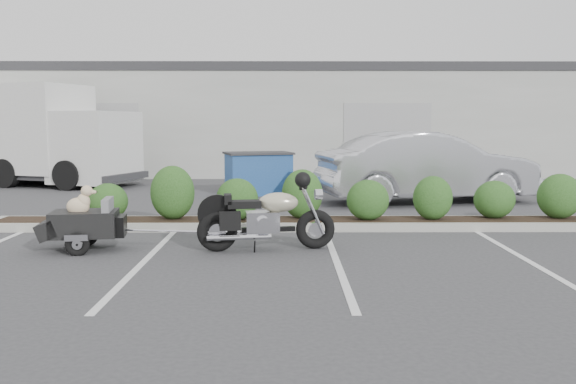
{
  "coord_description": "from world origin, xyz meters",
  "views": [
    {
      "loc": [
        0.47,
        -8.95,
        1.94
      ],
      "look_at": [
        0.53,
        1.45,
        0.75
      ],
      "focal_mm": 38.0,
      "sensor_mm": 36.0,
      "label": 1
    }
  ],
  "objects_px": {
    "pet_trailer": "(84,223)",
    "sedan": "(427,167)",
    "motorcycle": "(267,219)",
    "dumpster": "(258,173)",
    "delivery_truck": "(34,137)"
  },
  "relations": [
    {
      "from": "motorcycle",
      "to": "sedan",
      "type": "relative_size",
      "value": 0.41
    },
    {
      "from": "pet_trailer",
      "to": "dumpster",
      "type": "relative_size",
      "value": 0.85
    },
    {
      "from": "motorcycle",
      "to": "sedan",
      "type": "bearing_deg",
      "value": 48.2
    },
    {
      "from": "dumpster",
      "to": "delivery_truck",
      "type": "height_order",
      "value": "delivery_truck"
    },
    {
      "from": "motorcycle",
      "to": "dumpster",
      "type": "distance_m",
      "value": 7.34
    },
    {
      "from": "dumpster",
      "to": "pet_trailer",
      "type": "bearing_deg",
      "value": -124.47
    },
    {
      "from": "delivery_truck",
      "to": "sedan",
      "type": "bearing_deg",
      "value": -2.0
    },
    {
      "from": "pet_trailer",
      "to": "delivery_truck",
      "type": "xyz_separation_m",
      "value": [
        -4.76,
        9.93,
        1.06
      ]
    },
    {
      "from": "pet_trailer",
      "to": "sedan",
      "type": "bearing_deg",
      "value": 32.45
    },
    {
      "from": "dumpster",
      "to": "delivery_truck",
      "type": "xyz_separation_m",
      "value": [
        -7.1,
        2.62,
        0.9
      ]
    },
    {
      "from": "pet_trailer",
      "to": "sedan",
      "type": "relative_size",
      "value": 0.33
    },
    {
      "from": "pet_trailer",
      "to": "sedan",
      "type": "distance_m",
      "value": 8.56
    },
    {
      "from": "motorcycle",
      "to": "dumpster",
      "type": "height_order",
      "value": "motorcycle"
    },
    {
      "from": "motorcycle",
      "to": "pet_trailer",
      "type": "bearing_deg",
      "value": 171.74
    },
    {
      "from": "pet_trailer",
      "to": "dumpster",
      "type": "xyz_separation_m",
      "value": [
        2.35,
        7.31,
        0.15
      ]
    }
  ]
}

